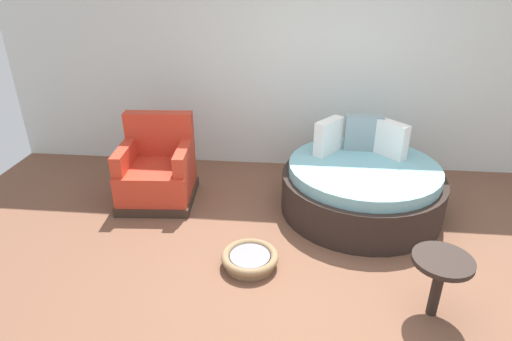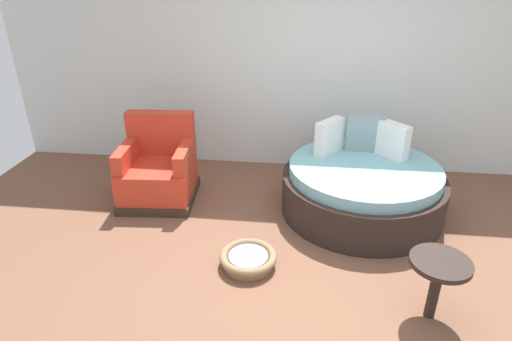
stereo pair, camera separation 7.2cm
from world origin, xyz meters
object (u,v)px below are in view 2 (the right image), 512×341
Objects in this scene: round_daybed at (362,187)px; side_table at (439,271)px; pet_basket at (248,259)px; red_armchair at (159,171)px.

side_table is at bearing -76.12° from round_daybed.
pet_basket is at bearing -135.00° from round_daybed.
red_armchair is 1.81× the size of side_table.
round_daybed is at bearing -1.03° from red_armchair.
round_daybed reaches higher than side_table.
round_daybed reaches higher than red_armchair.
red_armchair is (-2.25, 0.04, 0.05)m from round_daybed.
side_table is (1.46, -0.44, 0.35)m from pet_basket.
red_armchair is 1.84× the size of pet_basket.
side_table is (0.38, -1.52, 0.14)m from round_daybed.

